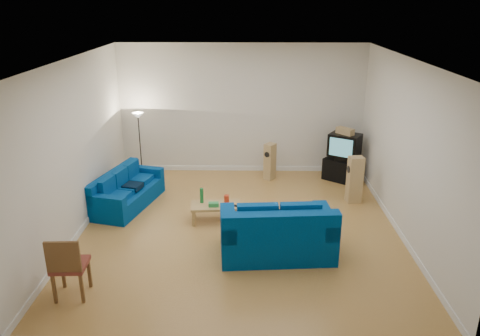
{
  "coord_description": "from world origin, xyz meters",
  "views": [
    {
      "loc": [
        0.13,
        -8.06,
        4.18
      ],
      "look_at": [
        0.0,
        0.4,
        1.1
      ],
      "focal_mm": 35.0,
      "sensor_mm": 36.0,
      "label": 1
    }
  ],
  "objects_px": {
    "sofa_three_seat": "(126,193)",
    "television": "(345,145)",
    "tv_stand": "(342,170)",
    "sofa_loveseat": "(277,236)",
    "coffee_table": "(216,207)"
  },
  "relations": [
    {
      "from": "coffee_table",
      "to": "television",
      "type": "bearing_deg",
      "value": 37.95
    },
    {
      "from": "tv_stand",
      "to": "television",
      "type": "xyz_separation_m",
      "value": [
        0.01,
        0.05,
        0.62
      ]
    },
    {
      "from": "sofa_loveseat",
      "to": "television",
      "type": "height_order",
      "value": "television"
    },
    {
      "from": "tv_stand",
      "to": "sofa_three_seat",
      "type": "bearing_deg",
      "value": -125.25
    },
    {
      "from": "sofa_loveseat",
      "to": "television",
      "type": "relative_size",
      "value": 2.32
    },
    {
      "from": "sofa_loveseat",
      "to": "tv_stand",
      "type": "bearing_deg",
      "value": 58.95
    },
    {
      "from": "television",
      "to": "tv_stand",
      "type": "bearing_deg",
      "value": -75.56
    },
    {
      "from": "tv_stand",
      "to": "sofa_loveseat",
      "type": "bearing_deg",
      "value": -79.36
    },
    {
      "from": "television",
      "to": "sofa_three_seat",
      "type": "bearing_deg",
      "value": -131.42
    },
    {
      "from": "sofa_loveseat",
      "to": "tv_stand",
      "type": "distance_m",
      "value": 3.98
    },
    {
      "from": "tv_stand",
      "to": "television",
      "type": "height_order",
      "value": "television"
    },
    {
      "from": "sofa_three_seat",
      "to": "television",
      "type": "bearing_deg",
      "value": 122.59
    },
    {
      "from": "sofa_three_seat",
      "to": "tv_stand",
      "type": "xyz_separation_m",
      "value": [
        4.9,
        1.53,
        -0.01
      ]
    },
    {
      "from": "sofa_three_seat",
      "to": "tv_stand",
      "type": "bearing_deg",
      "value": 122.16
    },
    {
      "from": "sofa_three_seat",
      "to": "television",
      "type": "distance_m",
      "value": 5.19
    }
  ]
}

